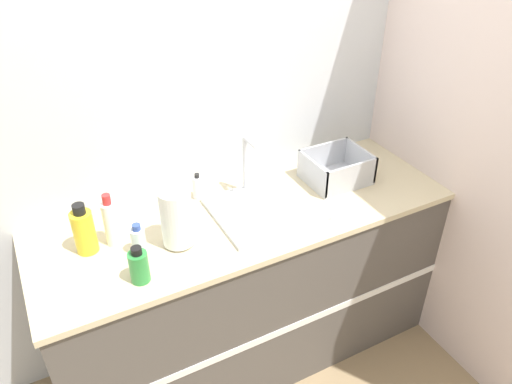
{
  "coord_description": "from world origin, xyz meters",
  "views": [
    {
      "loc": [
        -0.83,
        -1.34,
        2.28
      ],
      "look_at": [
        0.03,
        0.29,
        1.06
      ],
      "focal_mm": 35.0,
      "sensor_mm": 36.0,
      "label": 1
    }
  ],
  "objects": [
    {
      "name": "bottle_clear",
      "position": [
        -0.52,
        0.28,
        1.0
      ],
      "size": [
        0.06,
        0.06,
        0.14
      ],
      "color": "silver",
      "rests_on": "counter_cabinet"
    },
    {
      "name": "wall_right",
      "position": [
        0.99,
        0.32,
        1.3
      ],
      "size": [
        0.06,
        2.64,
        2.6
      ],
      "color": "silver",
      "rests_on": "ground_plane"
    },
    {
      "name": "bottle_white_spray",
      "position": [
        -0.59,
        0.38,
        1.04
      ],
      "size": [
        0.06,
        0.06,
        0.24
      ],
      "color": "white",
      "rests_on": "counter_cabinet"
    },
    {
      "name": "bottle_green",
      "position": [
        -0.56,
        0.11,
        1.01
      ],
      "size": [
        0.07,
        0.07,
        0.16
      ],
      "color": "#2D8C3D",
      "rests_on": "counter_cabinet"
    },
    {
      "name": "dish_rack",
      "position": [
        0.52,
        0.36,
        0.99
      ],
      "size": [
        0.3,
        0.25,
        0.15
      ],
      "color": "#B7BABF",
      "rests_on": "counter_cabinet"
    },
    {
      "name": "bottle_yellow",
      "position": [
        -0.7,
        0.39,
        1.04
      ],
      "size": [
        0.09,
        0.09,
        0.23
      ],
      "color": "yellow",
      "rests_on": "counter_cabinet"
    },
    {
      "name": "paper_towel_roll",
      "position": [
        -0.36,
        0.25,
        1.07
      ],
      "size": [
        0.13,
        0.13,
        0.26
      ],
      "color": "#4C4C51",
      "rests_on": "counter_cabinet"
    },
    {
      "name": "sink",
      "position": [
        0.07,
        0.3,
        0.96
      ],
      "size": [
        0.46,
        0.41,
        0.31
      ],
      "color": "silver",
      "rests_on": "counter_cabinet"
    },
    {
      "name": "counter_cabinet",
      "position": [
        0.0,
        0.32,
        0.47
      ],
      "size": [
        1.95,
        0.67,
        0.94
      ],
      "color": "#514C47",
      "rests_on": "ground_plane"
    },
    {
      "name": "wall_back",
      "position": [
        0.0,
        0.67,
        1.3
      ],
      "size": [
        4.32,
        0.06,
        2.6
      ],
      "color": "silver",
      "rests_on": "ground_plane"
    },
    {
      "name": "soap_dispenser",
      "position": [
        -0.15,
        0.53,
        1.0
      ],
      "size": [
        0.05,
        0.05,
        0.13
      ],
      "color": "silver",
      "rests_on": "counter_cabinet"
    }
  ]
}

